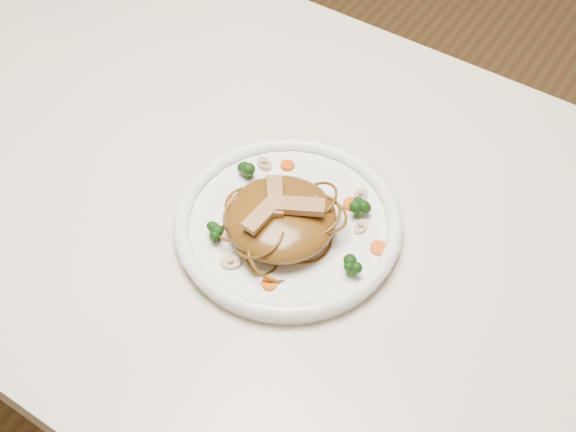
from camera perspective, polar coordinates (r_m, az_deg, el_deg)
The scene contains 20 objects.
ground at distance 1.68m, azimuth -2.02°, elevation -14.75°, with size 4.00×4.00×0.00m, color brown.
table at distance 1.12m, azimuth -2.93°, elevation -0.99°, with size 1.20×0.80×0.75m.
plate at distance 0.99m, azimuth 0.00°, elevation -0.80°, with size 0.29×0.29×0.02m, color white.
noodle_mound at distance 0.95m, azimuth -0.53°, elevation -0.16°, with size 0.14×0.14×0.05m, color brown.
chicken_a at distance 0.93m, azimuth 0.65°, elevation 0.77°, with size 0.07×0.02×0.01m, color tan.
chicken_b at distance 0.94m, azimuth -0.99°, elevation 1.52°, with size 0.06×0.02×0.01m, color tan.
chicken_c at distance 0.92m, azimuth -1.77°, elevation 0.26°, with size 0.06×0.02×0.01m, color tan.
broccoli_0 at distance 0.98m, azimuth 5.33°, elevation 0.64°, with size 0.03×0.03×0.03m, color #13330A, non-canonical shape.
broccoli_1 at distance 1.03m, azimuth -3.01°, elevation 3.55°, with size 0.02×0.02×0.03m, color #13330A, non-canonical shape.
broccoli_2 at distance 0.96m, azimuth -5.54°, elevation -1.20°, with size 0.02×0.02×0.03m, color #13330A, non-canonical shape.
broccoli_3 at distance 0.92m, azimuth 4.83°, elevation -3.67°, with size 0.03×0.03×0.03m, color #13330A, non-canonical shape.
carrot_0 at distance 1.00m, azimuth 4.72°, elevation 0.88°, with size 0.02×0.02×0.01m, color #EB5108.
carrot_1 at distance 1.00m, azimuth -3.96°, elevation 1.16°, with size 0.02×0.02×0.01m, color #EB5108.
carrot_2 at distance 0.96m, azimuth 6.74°, elevation -2.37°, with size 0.02×0.02×0.01m, color #EB5108.
carrot_3 at distance 1.04m, azimuth -0.04°, elevation 3.81°, with size 0.02×0.02×0.01m, color #EB5108.
carrot_4 at distance 0.92m, azimuth -1.41°, elevation -5.05°, with size 0.02×0.02×0.01m, color #EB5108.
mushroom_0 at distance 0.94m, azimuth -4.28°, elevation -3.47°, with size 0.03×0.03×0.01m, color beige.
mushroom_1 at distance 0.98m, azimuth 5.41°, elevation -0.83°, with size 0.02×0.02×0.01m, color beige.
mushroom_2 at distance 1.04m, azimuth -1.78°, elevation 3.90°, with size 0.03×0.03×0.01m, color beige.
mushroom_3 at distance 1.01m, azimuth 5.43°, elevation 1.53°, with size 0.02×0.02×0.01m, color beige.
Camera 1 is at (0.43, -0.54, 1.53)m, focal length 47.73 mm.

